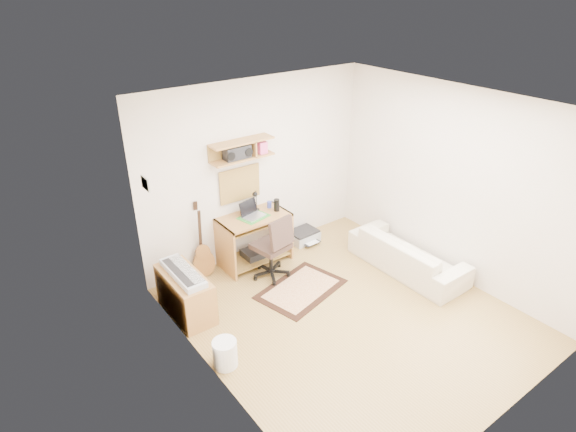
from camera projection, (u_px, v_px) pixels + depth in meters
floor at (348, 315)px, 5.96m from camera, size 3.60×4.00×0.01m
ceiling at (363, 107)px, 4.77m from camera, size 3.60×4.00×0.01m
back_wall at (256, 170)px, 6.80m from camera, size 3.60×0.01×2.60m
left_wall at (212, 277)px, 4.40m from camera, size 0.01×4.00×2.60m
right_wall at (454, 185)px, 6.33m from camera, size 0.01×4.00×2.60m
wall_shelf at (242, 150)px, 6.36m from camera, size 0.90×0.25×0.26m
cork_board at (240, 184)px, 6.68m from camera, size 0.64×0.03×0.49m
wall_photo at (145, 183)px, 5.29m from camera, size 0.02×0.20×0.15m
desk at (254, 239)px, 6.88m from camera, size 1.00×0.55×0.75m
laptop at (253, 210)px, 6.64m from camera, size 0.36×0.36×0.23m
speaker at (277, 205)px, 6.83m from camera, size 0.08×0.08×0.18m
desk_lamp at (256, 200)px, 6.82m from camera, size 0.11×0.11×0.32m
pencil_cup at (269, 205)px, 6.94m from camera, size 0.07×0.07×0.10m
boombox at (237, 153)px, 6.32m from camera, size 0.36×0.17×0.19m
rug at (301, 289)px, 6.43m from camera, size 1.29×1.01×0.02m
task_chair at (271, 246)px, 6.51m from camera, size 0.57×0.57×0.97m
cabinet at (185, 294)px, 5.88m from camera, size 0.40×0.90×0.55m
music_keyboard at (183, 273)px, 5.74m from camera, size 0.25×0.81×0.07m
guitar at (202, 240)px, 6.50m from camera, size 0.34×0.26×1.11m
waste_basket at (225, 353)px, 5.12m from camera, size 0.28×0.28×0.32m
printer at (303, 236)px, 7.57m from camera, size 0.46×0.37×0.17m
sofa at (408, 249)px, 6.72m from camera, size 0.51×1.74×0.68m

